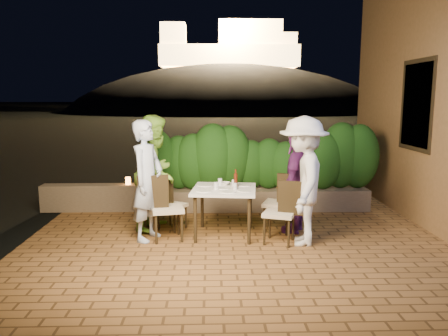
{
  "coord_description": "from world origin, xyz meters",
  "views": [
    {
      "loc": [
        -0.7,
        -5.86,
        2.13
      ],
      "look_at": [
        -0.5,
        0.81,
        1.05
      ],
      "focal_mm": 35.0,
      "sensor_mm": 36.0,
      "label": 1
    }
  ],
  "objects_px": {
    "bowl": "(224,184)",
    "parapet_lamp": "(128,181)",
    "chair_right_back": "(278,202)",
    "diner_purple": "(296,181)",
    "diner_green": "(156,172)",
    "chair_left_back": "(172,204)",
    "diner_blue": "(147,180)",
    "chair_right_front": "(279,212)",
    "chair_left_front": "(167,207)",
    "dining_table": "(224,212)",
    "diner_white": "(303,181)",
    "beer_bottle": "(236,178)"
  },
  "relations": [
    {
      "from": "bowl",
      "to": "parapet_lamp",
      "type": "distance_m",
      "value": 2.23
    },
    {
      "from": "chair_right_back",
      "to": "parapet_lamp",
      "type": "bearing_deg",
      "value": -6.99
    },
    {
      "from": "bowl",
      "to": "diner_purple",
      "type": "xyz_separation_m",
      "value": [
        1.15,
        -0.08,
        0.05
      ]
    },
    {
      "from": "diner_green",
      "to": "diner_purple",
      "type": "xyz_separation_m",
      "value": [
        2.24,
        -0.25,
        -0.11
      ]
    },
    {
      "from": "bowl",
      "to": "chair_right_back",
      "type": "relative_size",
      "value": 0.19
    },
    {
      "from": "chair_left_back",
      "to": "diner_green",
      "type": "xyz_separation_m",
      "value": [
        -0.26,
        0.09,
        0.51
      ]
    },
    {
      "from": "diner_blue",
      "to": "diner_green",
      "type": "height_order",
      "value": "diner_green"
    },
    {
      "from": "chair_left_back",
      "to": "chair_right_front",
      "type": "height_order",
      "value": "chair_right_front"
    },
    {
      "from": "chair_left_front",
      "to": "parapet_lamp",
      "type": "relative_size",
      "value": 7.11
    },
    {
      "from": "chair_right_back",
      "to": "diner_green",
      "type": "distance_m",
      "value": 2.03
    },
    {
      "from": "diner_green",
      "to": "diner_purple",
      "type": "height_order",
      "value": "diner_green"
    },
    {
      "from": "chair_right_back",
      "to": "parapet_lamp",
      "type": "xyz_separation_m",
      "value": [
        -2.64,
        1.4,
        0.1
      ]
    },
    {
      "from": "diner_purple",
      "to": "diner_blue",
      "type": "bearing_deg",
      "value": -57.28
    },
    {
      "from": "dining_table",
      "to": "chair_right_back",
      "type": "relative_size",
      "value": 1.01
    },
    {
      "from": "diner_white",
      "to": "parapet_lamp",
      "type": "relative_size",
      "value": 13.39
    },
    {
      "from": "bowl",
      "to": "diner_white",
      "type": "xyz_separation_m",
      "value": [
        1.12,
        -0.67,
        0.16
      ]
    },
    {
      "from": "chair_left_front",
      "to": "diner_purple",
      "type": "distance_m",
      "value": 2.07
    },
    {
      "from": "chair_left_front",
      "to": "chair_left_back",
      "type": "height_order",
      "value": "chair_left_front"
    },
    {
      "from": "dining_table",
      "to": "chair_right_front",
      "type": "distance_m",
      "value": 0.89
    },
    {
      "from": "bowl",
      "to": "diner_green",
      "type": "bearing_deg",
      "value": 171.23
    },
    {
      "from": "diner_green",
      "to": "parapet_lamp",
      "type": "height_order",
      "value": "diner_green"
    },
    {
      "from": "chair_left_front",
      "to": "chair_right_front",
      "type": "distance_m",
      "value": 1.67
    },
    {
      "from": "beer_bottle",
      "to": "diner_green",
      "type": "height_order",
      "value": "diner_green"
    },
    {
      "from": "chair_right_back",
      "to": "parapet_lamp",
      "type": "height_order",
      "value": "chair_right_back"
    },
    {
      "from": "diner_white",
      "to": "chair_right_front",
      "type": "bearing_deg",
      "value": -85.09
    },
    {
      "from": "chair_left_front",
      "to": "chair_right_front",
      "type": "bearing_deg",
      "value": -18.52
    },
    {
      "from": "chair_right_front",
      "to": "diner_white",
      "type": "height_order",
      "value": "diner_white"
    },
    {
      "from": "dining_table",
      "to": "diner_white",
      "type": "bearing_deg",
      "value": -19.94
    },
    {
      "from": "beer_bottle",
      "to": "chair_left_front",
      "type": "bearing_deg",
      "value": -167.56
    },
    {
      "from": "bowl",
      "to": "diner_purple",
      "type": "height_order",
      "value": "diner_purple"
    },
    {
      "from": "chair_left_back",
      "to": "diner_purple",
      "type": "relative_size",
      "value": 0.51
    },
    {
      "from": "bowl",
      "to": "chair_right_front",
      "type": "height_order",
      "value": "chair_right_front"
    },
    {
      "from": "chair_right_front",
      "to": "diner_green",
      "type": "height_order",
      "value": "diner_green"
    },
    {
      "from": "beer_bottle",
      "to": "chair_right_front",
      "type": "relative_size",
      "value": 0.3
    },
    {
      "from": "parapet_lamp",
      "to": "diner_purple",
      "type": "bearing_deg",
      "value": -25.78
    },
    {
      "from": "dining_table",
      "to": "chair_left_front",
      "type": "xyz_separation_m",
      "value": [
        -0.86,
        -0.17,
        0.12
      ]
    },
    {
      "from": "chair_right_back",
      "to": "diner_purple",
      "type": "xyz_separation_m",
      "value": [
        0.28,
        -0.02,
        0.35
      ]
    },
    {
      "from": "chair_left_front",
      "to": "chair_right_back",
      "type": "xyz_separation_m",
      "value": [
        1.73,
        0.36,
        -0.02
      ]
    },
    {
      "from": "bowl",
      "to": "diner_blue",
      "type": "height_order",
      "value": "diner_blue"
    },
    {
      "from": "chair_left_back",
      "to": "diner_blue",
      "type": "distance_m",
      "value": 0.76
    },
    {
      "from": "dining_table",
      "to": "chair_left_front",
      "type": "height_order",
      "value": "chair_left_front"
    },
    {
      "from": "beer_bottle",
      "to": "diner_purple",
      "type": "distance_m",
      "value": 0.98
    },
    {
      "from": "chair_right_back",
      "to": "diner_white",
      "type": "bearing_deg",
      "value": 133.95
    },
    {
      "from": "dining_table",
      "to": "chair_left_back",
      "type": "xyz_separation_m",
      "value": [
        -0.84,
        0.34,
        0.04
      ]
    },
    {
      "from": "chair_left_back",
      "to": "chair_right_front",
      "type": "bearing_deg",
      "value": 7.41
    },
    {
      "from": "chair_right_front",
      "to": "diner_green",
      "type": "bearing_deg",
      "value": -2.83
    },
    {
      "from": "chair_left_front",
      "to": "diner_blue",
      "type": "xyz_separation_m",
      "value": [
        -0.3,
        0.02,
        0.41
      ]
    },
    {
      "from": "dining_table",
      "to": "diner_white",
      "type": "relative_size",
      "value": 0.51
    },
    {
      "from": "chair_right_back",
      "to": "diner_blue",
      "type": "bearing_deg",
      "value": 30.33
    },
    {
      "from": "chair_left_front",
      "to": "diner_blue",
      "type": "height_order",
      "value": "diner_blue"
    }
  ]
}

